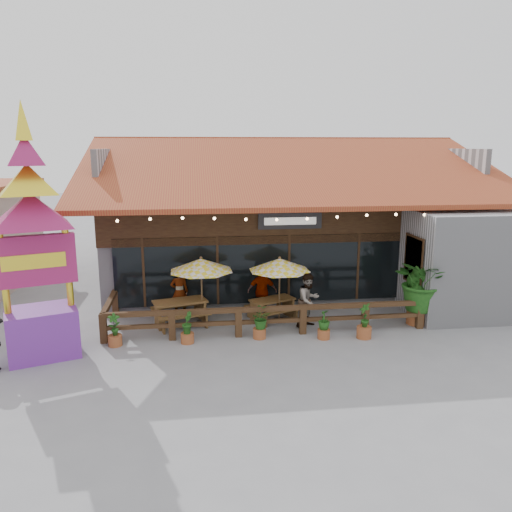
{
  "coord_description": "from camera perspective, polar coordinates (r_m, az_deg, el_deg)",
  "views": [
    {
      "loc": [
        -3.76,
        -14.83,
        5.69
      ],
      "look_at": [
        -1.71,
        1.5,
        2.07
      ],
      "focal_mm": 35.0,
      "sensor_mm": 36.0,
      "label": 1
    }
  ],
  "objects": [
    {
      "name": "ground",
      "position": [
        16.33,
        6.69,
        -8.07
      ],
      "size": [
        100.0,
        100.0,
        0.0
      ],
      "primitive_type": "plane",
      "color": "gray",
      "rests_on": "ground"
    },
    {
      "name": "restaurant_building",
      "position": [
        22.09,
        3.43,
        3.32
      ],
      "size": [
        15.5,
        14.73,
        6.09
      ],
      "color": "#B0B0B5",
      "rests_on": "ground"
    },
    {
      "name": "patio_railing",
      "position": [
        15.5,
        -1.18,
        -6.7
      ],
      "size": [
        10.0,
        2.6,
        0.92
      ],
      "color": "#483119",
      "rests_on": "ground"
    },
    {
      "name": "umbrella_left",
      "position": [
        16.15,
        -6.29,
        -1.04
      ],
      "size": [
        2.79,
        2.79,
        2.24
      ],
      "color": "brown",
      "rests_on": "ground"
    },
    {
      "name": "umbrella_right",
      "position": [
        16.28,
        2.72,
        -1.01
      ],
      "size": [
        2.72,
        2.72,
        2.19
      ],
      "color": "brown",
      "rests_on": "ground"
    },
    {
      "name": "picnic_table_left",
      "position": [
        16.46,
        -8.66,
        -5.94
      ],
      "size": [
        2.01,
        1.85,
        0.81
      ],
      "color": "brown",
      "rests_on": "ground"
    },
    {
      "name": "picnic_table_right",
      "position": [
        16.81,
        1.86,
        -5.66
      ],
      "size": [
        1.85,
        1.75,
        0.71
      ],
      "color": "brown",
      "rests_on": "ground"
    },
    {
      "name": "thai_sign_tower",
      "position": [
        14.35,
        -24.28,
        4.12
      ],
      "size": [
        3.46,
        3.46,
        7.37
      ],
      "color": "#6F2997",
      "rests_on": "ground"
    },
    {
      "name": "tropical_plant",
      "position": [
        16.92,
        18.19,
        -2.82
      ],
      "size": [
        2.16,
        2.28,
        2.49
      ],
      "color": "brown",
      "rests_on": "ground"
    },
    {
      "name": "diner_a",
      "position": [
        17.27,
        -8.74,
        -4.08
      ],
      "size": [
        0.63,
        0.43,
        1.66
      ],
      "primitive_type": "imported",
      "rotation": [
        0.0,
        0.0,
        3.2
      ],
      "color": "#3B2712",
      "rests_on": "ground"
    },
    {
      "name": "diner_b",
      "position": [
        16.09,
        6.02,
        -5.04
      ],
      "size": [
        1.08,
        1.02,
        1.77
      ],
      "primitive_type": "imported",
      "rotation": [
        0.0,
        0.0,
        0.55
      ],
      "color": "#3B2712",
      "rests_on": "ground"
    },
    {
      "name": "diner_c",
      "position": [
        17.07,
        0.72,
        -4.04
      ],
      "size": [
        1.05,
        0.56,
        1.71
      ],
      "primitive_type": "imported",
      "rotation": [
        0.0,
        0.0,
        3.0
      ],
      "color": "#3B2712",
      "rests_on": "ground"
    },
    {
      "name": "planter_a",
      "position": [
        15.21,
        -15.86,
        -8.38
      ],
      "size": [
        0.4,
        0.4,
        0.99
      ],
      "color": "brown",
      "rests_on": "ground"
    },
    {
      "name": "planter_b",
      "position": [
        14.96,
        -7.87,
        -8.28
      ],
      "size": [
        0.39,
        0.39,
        0.95
      ],
      "color": "brown",
      "rests_on": "ground"
    },
    {
      "name": "planter_c",
      "position": [
        15.14,
        0.4,
        -7.48
      ],
      "size": [
        0.76,
        0.77,
        0.96
      ],
      "color": "brown",
      "rests_on": "ground"
    },
    {
      "name": "planter_d",
      "position": [
        15.28,
        7.77,
        -7.8
      ],
      "size": [
        0.49,
        0.49,
        0.92
      ],
      "color": "brown",
      "rests_on": "ground"
    },
    {
      "name": "planter_e",
      "position": [
        15.54,
        12.29,
        -7.54
      ],
      "size": [
        0.45,
        0.45,
        1.1
      ],
      "color": "brown",
      "rests_on": "ground"
    }
  ]
}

